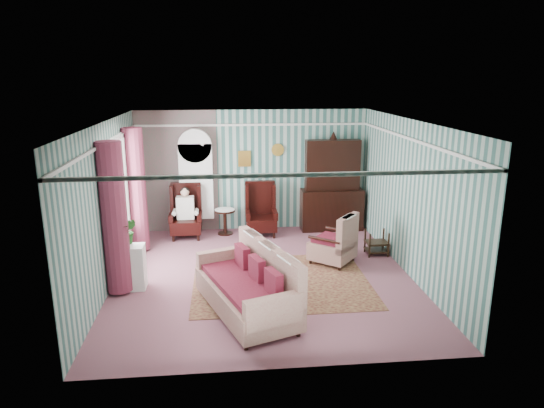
{
  "coord_description": "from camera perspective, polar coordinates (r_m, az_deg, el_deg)",
  "views": [
    {
      "loc": [
        -0.69,
        -8.47,
        3.68
      ],
      "look_at": [
        0.22,
        0.6,
        1.25
      ],
      "focal_mm": 32.0,
      "sensor_mm": 36.0,
      "label": 1
    }
  ],
  "objects": [
    {
      "name": "floor",
      "position": [
        9.27,
        -1.01,
        -8.48
      ],
      "size": [
        6.0,
        6.0,
        0.0
      ],
      "primitive_type": "plane",
      "color": "#895060",
      "rests_on": "ground"
    },
    {
      "name": "potted_plant_b",
      "position": [
        8.88,
        -16.47,
        -3.09
      ],
      "size": [
        0.26,
        0.21,
        0.46
      ],
      "primitive_type": "imported",
      "rotation": [
        0.0,
        0.0,
        0.02
      ],
      "color": "#224B17",
      "rests_on": "plant_stand"
    },
    {
      "name": "bookcase",
      "position": [
        11.62,
        -8.87,
        2.03
      ],
      "size": [
        0.8,
        0.28,
        2.24
      ],
      "primitive_type": "cube",
      "color": "white",
      "rests_on": "floor"
    },
    {
      "name": "wingback_left",
      "position": [
        11.38,
        -10.12,
        -0.88
      ],
      "size": [
        0.76,
        0.8,
        1.25
      ],
      "primitive_type": "cube",
      "color": "black",
      "rests_on": "floor"
    },
    {
      "name": "dresser_hutch",
      "position": [
        11.76,
        7.12,
        2.54
      ],
      "size": [
        1.5,
        0.56,
        2.36
      ],
      "primitive_type": "cube",
      "color": "black",
      "rests_on": "floor"
    },
    {
      "name": "rug",
      "position": [
        9.02,
        1.07,
        -9.12
      ],
      "size": [
        3.2,
        2.6,
        0.01
      ],
      "primitive_type": "cube",
      "color": "#461B17",
      "rests_on": "floor"
    },
    {
      "name": "potted_plant_c",
      "position": [
        8.91,
        -17.36,
        -3.37
      ],
      "size": [
        0.25,
        0.25,
        0.37
      ],
      "primitive_type": "imported",
      "rotation": [
        0.0,
        0.0,
        -0.21
      ],
      "color": "#1D5219",
      "rests_on": "plant_stand"
    },
    {
      "name": "seated_woman",
      "position": [
        11.39,
        -10.11,
        -1.05
      ],
      "size": [
        0.44,
        0.4,
        1.18
      ],
      "primitive_type": null,
      "color": "white",
      "rests_on": "floor"
    },
    {
      "name": "sofa",
      "position": [
        7.74,
        -3.12,
        -9.73
      ],
      "size": [
        1.76,
        2.45,
        0.91
      ],
      "primitive_type": "cube",
      "rotation": [
        0.0,
        0.0,
        1.92
      ],
      "color": "#BFB594",
      "rests_on": "floor"
    },
    {
      "name": "potted_plant_a",
      "position": [
        8.65,
        -17.48,
        -3.63
      ],
      "size": [
        0.43,
        0.37,
        0.46
      ],
      "primitive_type": "imported",
      "rotation": [
        0.0,
        0.0,
        0.04
      ],
      "color": "#275119",
      "rests_on": "plant_stand"
    },
    {
      "name": "wingback_right",
      "position": [
        11.38,
        -1.3,
        -0.65
      ],
      "size": [
        0.76,
        0.8,
        1.25
      ],
      "primitive_type": "cube",
      "color": "black",
      "rests_on": "floor"
    },
    {
      "name": "room_shell",
      "position": [
        8.81,
        -5.18,
        3.92
      ],
      "size": [
        5.53,
        6.02,
        2.91
      ],
      "color": "#3A6B62",
      "rests_on": "ground"
    },
    {
      "name": "coffee_table",
      "position": [
        8.9,
        -3.85,
        -8.22
      ],
      "size": [
        0.92,
        0.54,
        0.37
      ],
      "primitive_type": "cube",
      "rotation": [
        0.0,
        0.0,
        0.03
      ],
      "color": "black",
      "rests_on": "floor"
    },
    {
      "name": "floral_armchair",
      "position": [
        9.83,
        7.14,
        -4.47
      ],
      "size": [
        1.14,
        1.15,
        0.87
      ],
      "primitive_type": "cube",
      "rotation": [
        0.0,
        0.0,
        0.88
      ],
      "color": "beige",
      "rests_on": "floor"
    },
    {
      "name": "round_side_table",
      "position": [
        11.58,
        -5.55,
        -2.11
      ],
      "size": [
        0.5,
        0.5,
        0.6
      ],
      "primitive_type": "cylinder",
      "color": "black",
      "rests_on": "floor"
    },
    {
      "name": "nest_table",
      "position": [
        10.47,
        12.2,
        -4.44
      ],
      "size": [
        0.45,
        0.38,
        0.54
      ],
      "primitive_type": "cube",
      "color": "black",
      "rests_on": "floor"
    },
    {
      "name": "plant_stand",
      "position": [
        8.97,
        -16.44,
        -7.16
      ],
      "size": [
        0.55,
        0.35,
        0.8
      ],
      "primitive_type": "cube",
      "color": "silver",
      "rests_on": "floor"
    }
  ]
}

